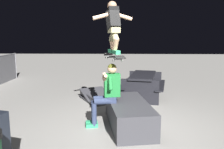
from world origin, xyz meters
name	(u,v)px	position (x,y,z in m)	size (l,w,h in m)	color
ground_plane	(122,130)	(0.00, 0.00, 0.00)	(40.00, 40.00, 0.00)	gray
ledge_box_main	(129,114)	(0.25, -0.15, 0.27)	(1.87, 0.81, 0.54)	#38383D
person_sitting_on_ledge	(107,91)	(0.29, 0.33, 0.78)	(0.60, 0.78, 1.37)	#2D3856
skateboard	(114,57)	(0.44, 0.18, 1.51)	(1.03, 0.50, 0.14)	black
skater_airborne	(113,25)	(0.49, 0.20, 2.20)	(0.63, 0.87, 1.12)	#2D9E66
kicker_ramp	(98,98)	(2.32, 0.71, 0.06)	(1.46, 1.29, 0.38)	#38383D
picnic_table_back	(143,82)	(2.72, -0.68, 0.50)	(1.94, 1.66, 0.75)	black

